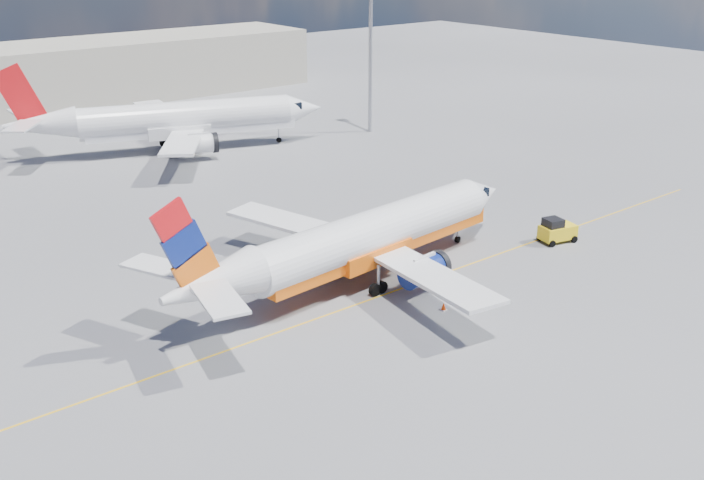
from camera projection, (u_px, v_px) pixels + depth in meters
ground at (420, 310)px, 48.31m from camera, size 240.00×240.00×0.00m
taxi_line at (388, 293)px, 50.49m from camera, size 70.00×0.15×0.01m
terminal_main at (62, 74)px, 104.31m from camera, size 70.00×14.00×8.00m
main_jet at (364, 238)px, 51.26m from camera, size 29.85×23.52×9.05m
second_jet at (177, 120)px, 82.01m from camera, size 32.97×25.02×10.02m
gse_tug at (557, 230)px, 58.56m from camera, size 2.94×2.19×1.91m
traffic_cone at (444, 306)px, 48.17m from camera, size 0.36×0.36×0.50m
floodlight_mast at (371, 27)px, 86.98m from camera, size 1.44×1.44×19.71m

